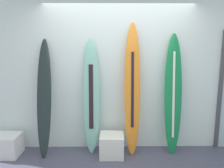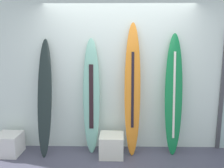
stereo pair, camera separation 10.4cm
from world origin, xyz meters
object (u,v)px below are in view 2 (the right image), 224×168
(surfboard_sunset, at_px, (132,91))
(surfboard_emerald, at_px, (174,95))
(surfboard_charcoal, at_px, (45,98))
(display_block_left, at_px, (9,144))
(display_block_center, at_px, (112,145))
(surfboard_seafoam, at_px, (91,96))

(surfboard_sunset, distance_m, surfboard_emerald, 0.69)
(surfboard_charcoal, height_order, display_block_left, surfboard_charcoal)
(surfboard_sunset, distance_m, display_block_center, 0.97)
(surfboard_sunset, height_order, surfboard_emerald, surfboard_sunset)
(surfboard_seafoam, distance_m, surfboard_emerald, 1.37)
(surfboard_sunset, relative_size, display_block_center, 5.47)
(surfboard_sunset, xyz_separation_m, surfboard_emerald, (0.68, 0.01, -0.07))
(surfboard_charcoal, xyz_separation_m, display_block_center, (1.11, -0.09, -0.78))
(display_block_left, bearing_deg, surfboard_emerald, 2.39)
(surfboard_seafoam, distance_m, display_block_center, 0.88)
(surfboard_seafoam, xyz_separation_m, display_block_left, (-1.40, -0.15, -0.80))
(surfboard_emerald, bearing_deg, surfboard_seafoam, 178.45)
(surfboard_seafoam, bearing_deg, display_block_center, -28.50)
(surfboard_seafoam, distance_m, display_block_left, 1.61)
(surfboard_emerald, bearing_deg, display_block_center, -171.73)
(surfboard_emerald, bearing_deg, surfboard_charcoal, -178.43)
(surfboard_seafoam, height_order, surfboard_emerald, surfboard_emerald)
(surfboard_sunset, relative_size, display_block_left, 5.43)
(surfboard_emerald, relative_size, display_block_center, 5.04)
(surfboard_charcoal, bearing_deg, surfboard_seafoam, 7.14)
(surfboard_sunset, bearing_deg, surfboard_emerald, 0.65)
(surfboard_seafoam, relative_size, display_block_center, 4.84)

